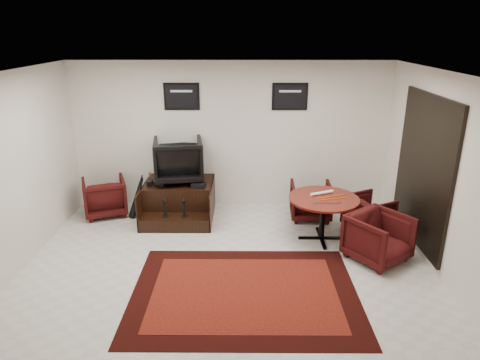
# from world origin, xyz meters

# --- Properties ---
(ground) EXTENTS (6.00, 6.00, 0.00)m
(ground) POSITION_xyz_m (0.00, 0.00, 0.00)
(ground) COLOR beige
(ground) RESTS_ON ground
(room_shell) EXTENTS (6.02, 5.02, 2.81)m
(room_shell) POSITION_xyz_m (0.41, 0.12, 1.79)
(room_shell) COLOR silver
(room_shell) RESTS_ON ground
(area_rug) EXTENTS (3.00, 2.25, 0.01)m
(area_rug) POSITION_xyz_m (0.26, -0.59, 0.01)
(area_rug) COLOR black
(area_rug) RESTS_ON ground
(shine_podium) EXTENTS (1.27, 1.30, 0.65)m
(shine_podium) POSITION_xyz_m (-0.95, 1.91, 0.30)
(shine_podium) COLOR black
(shine_podium) RESTS_ON ground
(shine_chair) EXTENTS (0.98, 0.93, 0.89)m
(shine_chair) POSITION_xyz_m (-0.95, 2.05, 1.10)
(shine_chair) COLOR black
(shine_chair) RESTS_ON shine_podium
(shoes_pair) EXTENTS (0.24, 0.27, 0.09)m
(shoes_pair) POSITION_xyz_m (-1.41, 1.86, 0.70)
(shoes_pair) COLOR black
(shoes_pair) RESTS_ON shine_podium
(polish_kit) EXTENTS (0.26, 0.20, 0.08)m
(polish_kit) POSITION_xyz_m (-0.56, 1.68, 0.69)
(polish_kit) COLOR black
(polish_kit) RESTS_ON shine_podium
(umbrella_black) EXTENTS (0.31, 0.11, 0.82)m
(umbrella_black) POSITION_xyz_m (-1.69, 1.79, 0.41)
(umbrella_black) COLOR black
(umbrella_black) RESTS_ON ground
(umbrella_hooked) EXTENTS (0.32, 0.12, 0.87)m
(umbrella_hooked) POSITION_xyz_m (-1.72, 1.82, 0.44)
(umbrella_hooked) COLOR black
(umbrella_hooked) RESTS_ON ground
(armchair_side) EXTENTS (0.95, 0.92, 0.77)m
(armchair_side) POSITION_xyz_m (-2.37, 1.98, 0.39)
(armchair_side) COLOR black
(armchair_side) RESTS_ON ground
(meeting_table) EXTENTS (1.14, 1.14, 0.75)m
(meeting_table) POSITION_xyz_m (1.55, 0.98, 0.66)
(meeting_table) COLOR #49100A
(meeting_table) RESTS_ON ground
(table_chair_back) EXTENTS (0.75, 0.70, 0.74)m
(table_chair_back) POSITION_xyz_m (1.49, 1.84, 0.37)
(table_chair_back) COLOR black
(table_chair_back) RESTS_ON ground
(table_chair_window) EXTENTS (0.86, 0.88, 0.69)m
(table_chair_window) POSITION_xyz_m (2.42, 1.34, 0.35)
(table_chair_window) COLOR black
(table_chair_window) RESTS_ON ground
(table_chair_corner) EXTENTS (1.07, 1.06, 0.81)m
(table_chair_corner) POSITION_xyz_m (2.27, 0.30, 0.40)
(table_chair_corner) COLOR black
(table_chair_corner) RESTS_ON ground
(paper_roll) EXTENTS (0.41, 0.21, 0.05)m
(paper_roll) POSITION_xyz_m (1.54, 1.12, 0.77)
(paper_roll) COLOR white
(paper_roll) RESTS_ON meeting_table
(table_clutter) EXTENTS (0.56, 0.39, 0.01)m
(table_clutter) POSITION_xyz_m (1.65, 0.90, 0.75)
(table_clutter) COLOR #DB630C
(table_clutter) RESTS_ON meeting_table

